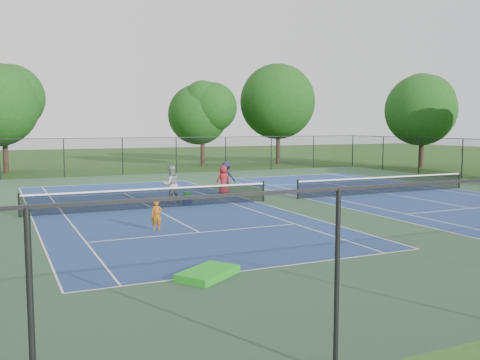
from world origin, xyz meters
name	(u,v)px	position (x,y,z in m)	size (l,w,h in m)	color
ground	(281,200)	(0.00, 0.00, 0.00)	(140.00, 140.00, 0.00)	#234716
court_pad	(281,200)	(0.00, 0.00, 0.00)	(36.00, 36.00, 0.01)	#2E5135
tennis_court_left	(153,207)	(-7.00, 0.00, 0.10)	(12.00, 23.83, 1.07)	navy
tennis_court_right	(385,192)	(7.00, 0.00, 0.10)	(12.00, 23.83, 1.07)	navy
perimeter_fence	(281,170)	(0.00, 0.00, 1.60)	(36.08, 36.08, 3.02)	black
tree_back_a	(3,101)	(-13.00, 24.00, 6.04)	(6.80, 6.80, 9.15)	#2D2116
tree_back_c	(202,110)	(5.00, 25.00, 5.48)	(6.00, 6.00, 8.40)	#2D2116
tree_back_d	(278,98)	(13.00, 24.00, 6.82)	(7.80, 7.80, 10.37)	#2D2116
tree_side_e	(423,106)	(23.00, 14.00, 5.81)	(6.60, 6.60, 8.87)	#2D2116
child_player	(157,215)	(-8.32, -5.28, 0.58)	(0.42, 0.28, 1.15)	#CB660D
instructor	(171,185)	(-5.66, 1.42, 0.96)	(0.93, 0.73, 1.92)	#959597
bystander_b	(226,177)	(-1.32, 4.36, 0.91)	(1.18, 0.68, 1.82)	#191938
bystander_c	(223,180)	(-1.89, 3.41, 0.84)	(0.82, 0.54, 1.69)	maroon
ball_crate	(187,202)	(-5.14, 0.41, 0.15)	(0.40, 0.28, 0.30)	navy
ball_hopper	(187,195)	(-5.14, 0.41, 0.49)	(0.34, 0.27, 0.38)	green
green_tarp	(208,273)	(-8.86, -12.02, 0.11)	(1.69, 0.99, 0.20)	#17A71A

